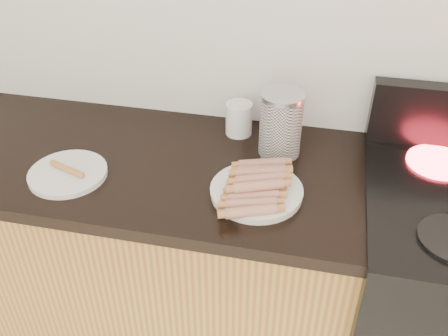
% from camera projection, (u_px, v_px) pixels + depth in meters
% --- Properties ---
extents(wall_back, '(4.00, 0.04, 2.60)m').
position_uv_depth(wall_back, '(250.00, 5.00, 1.50)').
color(wall_back, silver).
rests_on(wall_back, ground).
extents(cabinet_base, '(2.20, 0.59, 0.86)m').
position_uv_depth(cabinet_base, '(47.00, 248.00, 1.89)').
color(cabinet_base, olive).
rests_on(cabinet_base, floor).
extents(counter_slab, '(2.20, 0.62, 0.04)m').
position_uv_depth(counter_slab, '(19.00, 149.00, 1.62)').
color(counter_slab, black).
rests_on(counter_slab, cabinet_base).
extents(burner_far_left, '(0.18, 0.18, 0.01)m').
position_uv_depth(burner_far_left, '(437.00, 162.00, 1.50)').
color(burner_far_left, '#FF1E2D').
rests_on(burner_far_left, stove).
extents(main_plate, '(0.26, 0.26, 0.02)m').
position_uv_depth(main_plate, '(256.00, 192.00, 1.39)').
color(main_plate, silver).
rests_on(main_plate, counter_slab).
extents(side_plate, '(0.29, 0.29, 0.02)m').
position_uv_depth(side_plate, '(68.00, 173.00, 1.47)').
color(side_plate, white).
rests_on(side_plate, counter_slab).
extents(hotdog_pile, '(0.14, 0.29, 0.05)m').
position_uv_depth(hotdog_pile, '(257.00, 184.00, 1.38)').
color(hotdog_pile, '#9E383B').
rests_on(hotdog_pile, main_plate).
extents(plain_sausages, '(0.12, 0.06, 0.02)m').
position_uv_depth(plain_sausages, '(67.00, 169.00, 1.46)').
color(plain_sausages, '#BF7049').
rests_on(plain_sausages, side_plate).
extents(canister, '(0.13, 0.13, 0.21)m').
position_uv_depth(canister, '(281.00, 124.00, 1.51)').
color(canister, white).
rests_on(canister, counter_slab).
extents(mug, '(0.11, 0.11, 0.11)m').
position_uv_depth(mug, '(239.00, 119.00, 1.63)').
color(mug, white).
rests_on(mug, counter_slab).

